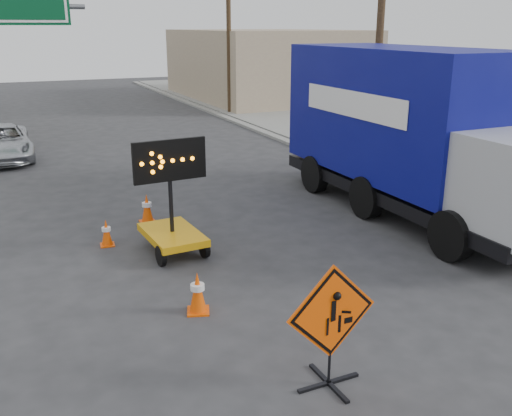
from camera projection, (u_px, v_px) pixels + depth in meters
ground at (318, 354)px, 8.92m from camera, size 100.00×100.00×0.00m
curb_right at (289, 142)px, 24.73m from camera, size 0.40×60.00×0.12m
sidewalk_right at (334, 138)px, 25.62m from camera, size 4.00×60.00×0.15m
building_right_far at (265, 65)px, 39.34m from camera, size 10.00×14.00×4.60m
utility_pole_near at (380, 32)px, 19.28m from camera, size 1.80×0.26×9.00m
utility_pole_far at (229, 29)px, 31.45m from camera, size 1.80×0.26×9.00m
construction_sign at (331, 323)px, 7.86m from camera, size 1.40×0.99×1.86m
arrow_board at (172, 227)px, 12.76m from camera, size 1.64×1.89×2.59m
pickup_truck at (1, 143)px, 21.62m from camera, size 2.26×4.73×1.30m
box_truck at (411, 141)px, 15.12m from camera, size 2.98×9.17×4.35m
cone_a at (198, 292)px, 10.10m from camera, size 0.49×0.49×0.77m
cone_b at (106, 233)px, 13.21m from camera, size 0.35×0.35×0.64m
cone_c at (147, 208)px, 14.77m from camera, size 0.41×0.41×0.76m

